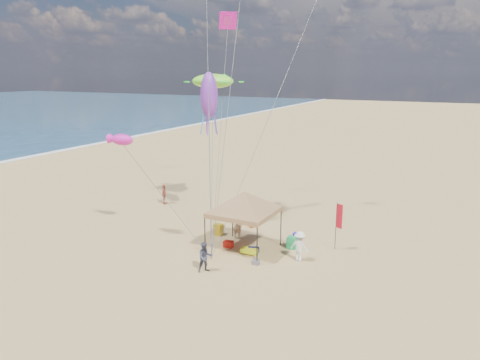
{
  "coord_description": "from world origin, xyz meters",
  "views": [
    {
      "loc": [
        11.2,
        -19.23,
        10.07
      ],
      "look_at": [
        0.0,
        3.0,
        4.0
      ],
      "focal_mm": 33.78,
      "sensor_mm": 36.0,
      "label": 1
    }
  ],
  "objects_px": {
    "person_near_c": "(300,246)",
    "person_near_a": "(237,226)",
    "canopy_tent": "(244,194)",
    "cooler_blue": "(298,236)",
    "feather_flag": "(339,219)",
    "person_near_b": "(205,257)",
    "person_far_a": "(164,194)",
    "beach_cart": "(249,251)",
    "cooler_red": "(228,244)",
    "chair_green": "(292,243)",
    "chair_yellow": "(218,230)"
  },
  "relations": [
    {
      "from": "person_near_c",
      "to": "person_near_a",
      "type": "bearing_deg",
      "value": -11.71
    },
    {
      "from": "canopy_tent",
      "to": "cooler_blue",
      "type": "xyz_separation_m",
      "value": [
        2.2,
        3.0,
        -3.15
      ]
    },
    {
      "from": "cooler_blue",
      "to": "person_near_c",
      "type": "distance_m",
      "value": 3.33
    },
    {
      "from": "feather_flag",
      "to": "person_near_b",
      "type": "bearing_deg",
      "value": -132.0
    },
    {
      "from": "person_far_a",
      "to": "beach_cart",
      "type": "bearing_deg",
      "value": -143.15
    },
    {
      "from": "person_near_a",
      "to": "cooler_red",
      "type": "bearing_deg",
      "value": 95.81
    },
    {
      "from": "chair_green",
      "to": "cooler_blue",
      "type": "bearing_deg",
      "value": 97.11
    },
    {
      "from": "cooler_red",
      "to": "person_near_a",
      "type": "distance_m",
      "value": 1.64
    },
    {
      "from": "chair_yellow",
      "to": "person_near_a",
      "type": "xyz_separation_m",
      "value": [
        1.33,
        0.0,
        0.47
      ]
    },
    {
      "from": "cooler_blue",
      "to": "beach_cart",
      "type": "relative_size",
      "value": 0.6
    },
    {
      "from": "cooler_blue",
      "to": "person_near_b",
      "type": "bearing_deg",
      "value": -112.32
    },
    {
      "from": "cooler_red",
      "to": "cooler_blue",
      "type": "distance_m",
      "value": 4.41
    },
    {
      "from": "canopy_tent",
      "to": "cooler_blue",
      "type": "relative_size",
      "value": 12.06
    },
    {
      "from": "feather_flag",
      "to": "chair_green",
      "type": "bearing_deg",
      "value": -159.11
    },
    {
      "from": "person_near_b",
      "to": "person_far_a",
      "type": "height_order",
      "value": "person_near_b"
    },
    {
      "from": "cooler_blue",
      "to": "beach_cart",
      "type": "bearing_deg",
      "value": -115.74
    },
    {
      "from": "chair_green",
      "to": "person_far_a",
      "type": "relative_size",
      "value": 0.45
    },
    {
      "from": "person_near_c",
      "to": "beach_cart",
      "type": "bearing_deg",
      "value": 14.22
    },
    {
      "from": "beach_cart",
      "to": "person_near_a",
      "type": "xyz_separation_m",
      "value": [
        -1.71,
        1.88,
        0.62
      ]
    },
    {
      "from": "chair_yellow",
      "to": "beach_cart",
      "type": "height_order",
      "value": "chair_yellow"
    },
    {
      "from": "feather_flag",
      "to": "cooler_blue",
      "type": "height_order",
      "value": "feather_flag"
    },
    {
      "from": "person_near_a",
      "to": "chair_green",
      "type": "bearing_deg",
      "value": 178.5
    },
    {
      "from": "person_near_b",
      "to": "feather_flag",
      "type": "bearing_deg",
      "value": -0.15
    },
    {
      "from": "feather_flag",
      "to": "cooler_red",
      "type": "relative_size",
      "value": 5.21
    },
    {
      "from": "chair_green",
      "to": "beach_cart",
      "type": "bearing_deg",
      "value": -134.72
    },
    {
      "from": "chair_yellow",
      "to": "canopy_tent",
      "type": "bearing_deg",
      "value": -29.97
    },
    {
      "from": "chair_green",
      "to": "person_far_a",
      "type": "bearing_deg",
      "value": 161.39
    },
    {
      "from": "chair_yellow",
      "to": "person_near_b",
      "type": "distance_m",
      "value": 5.37
    },
    {
      "from": "person_near_c",
      "to": "person_far_a",
      "type": "distance_m",
      "value": 14.06
    },
    {
      "from": "cooler_blue",
      "to": "chair_yellow",
      "type": "xyz_separation_m",
      "value": [
        -4.7,
        -1.56,
        0.16
      ]
    },
    {
      "from": "beach_cart",
      "to": "person_near_c",
      "type": "xyz_separation_m",
      "value": [
        2.83,
        0.38,
        0.63
      ]
    },
    {
      "from": "person_near_c",
      "to": "feather_flag",
      "type": "bearing_deg",
      "value": -114.32
    },
    {
      "from": "chair_green",
      "to": "beach_cart",
      "type": "distance_m",
      "value": 2.63
    },
    {
      "from": "cooler_red",
      "to": "chair_yellow",
      "type": "distance_m",
      "value": 2.14
    },
    {
      "from": "feather_flag",
      "to": "chair_yellow",
      "type": "height_order",
      "value": "feather_flag"
    },
    {
      "from": "chair_green",
      "to": "beach_cart",
      "type": "xyz_separation_m",
      "value": [
        -1.85,
        -1.87,
        -0.15
      ]
    },
    {
      "from": "canopy_tent",
      "to": "chair_green",
      "type": "bearing_deg",
      "value": 30.91
    },
    {
      "from": "canopy_tent",
      "to": "cooler_red",
      "type": "xyz_separation_m",
      "value": [
        -0.97,
        -0.06,
        -3.15
      ]
    },
    {
      "from": "feather_flag",
      "to": "chair_green",
      "type": "relative_size",
      "value": 4.02
    },
    {
      "from": "canopy_tent",
      "to": "beach_cart",
      "type": "height_order",
      "value": "canopy_tent"
    },
    {
      "from": "cooler_red",
      "to": "chair_green",
      "type": "distance_m",
      "value": 3.69
    },
    {
      "from": "person_far_a",
      "to": "feather_flag",
      "type": "bearing_deg",
      "value": -125.07
    },
    {
      "from": "cooler_blue",
      "to": "chair_green",
      "type": "bearing_deg",
      "value": -82.89
    },
    {
      "from": "person_near_a",
      "to": "person_far_a",
      "type": "relative_size",
      "value": 1.06
    },
    {
      "from": "cooler_blue",
      "to": "person_near_b",
      "type": "height_order",
      "value": "person_near_b"
    },
    {
      "from": "person_near_b",
      "to": "person_near_c",
      "type": "relative_size",
      "value": 0.95
    },
    {
      "from": "cooler_red",
      "to": "person_near_a",
      "type": "height_order",
      "value": "person_near_a"
    },
    {
      "from": "chair_yellow",
      "to": "person_near_c",
      "type": "relative_size",
      "value": 0.42
    },
    {
      "from": "beach_cart",
      "to": "person_far_a",
      "type": "distance_m",
      "value": 11.71
    },
    {
      "from": "cooler_red",
      "to": "person_near_b",
      "type": "bearing_deg",
      "value": -81.72
    }
  ]
}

